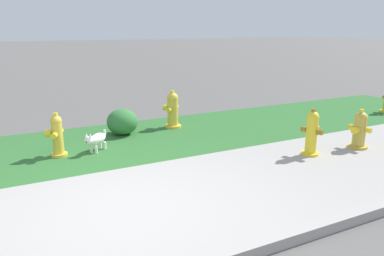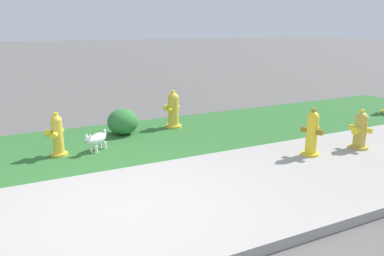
# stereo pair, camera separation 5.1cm
# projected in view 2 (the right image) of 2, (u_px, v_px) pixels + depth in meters

# --- Properties ---
(ground_plane) EXTENTS (120.00, 120.00, 0.00)m
(ground_plane) POSITION_uv_depth(u_px,v_px,m) (119.00, 211.00, 4.28)
(ground_plane) COLOR #5B5956
(sidewalk_pavement) EXTENTS (18.00, 2.58, 0.01)m
(sidewalk_pavement) POSITION_uv_depth(u_px,v_px,m) (119.00, 211.00, 4.27)
(sidewalk_pavement) COLOR #9E9993
(sidewalk_pavement) RESTS_ON ground
(grass_verge) EXTENTS (18.00, 2.72, 0.01)m
(grass_verge) POSITION_uv_depth(u_px,v_px,m) (77.00, 147.00, 6.56)
(grass_verge) COLOR #2D662D
(grass_verge) RESTS_ON ground
(fire_hydrant_by_grass_verge) EXTENTS (0.37, 0.37, 0.78)m
(fire_hydrant_by_grass_verge) POSITION_uv_depth(u_px,v_px,m) (173.00, 110.00, 7.79)
(fire_hydrant_by_grass_verge) COLOR gold
(fire_hydrant_by_grass_verge) RESTS_ON ground
(fire_hydrant_mid_block) EXTENTS (0.38, 0.40, 0.69)m
(fire_hydrant_mid_block) POSITION_uv_depth(u_px,v_px,m) (360.00, 130.00, 6.41)
(fire_hydrant_mid_block) COLOR gold
(fire_hydrant_mid_block) RESTS_ON ground
(fire_hydrant_across_street) EXTENTS (0.32, 0.35, 0.73)m
(fire_hydrant_across_street) POSITION_uv_depth(u_px,v_px,m) (57.00, 135.00, 6.04)
(fire_hydrant_across_street) COLOR gold
(fire_hydrant_across_street) RESTS_ON ground
(fire_hydrant_far_end) EXTENTS (0.34, 0.37, 0.78)m
(fire_hydrant_far_end) POSITION_uv_depth(u_px,v_px,m) (312.00, 133.00, 6.05)
(fire_hydrant_far_end) COLOR yellow
(fire_hydrant_far_end) RESTS_ON ground
(small_white_dog) EXTENTS (0.45, 0.42, 0.37)m
(small_white_dog) POSITION_uv_depth(u_px,v_px,m) (96.00, 139.00, 6.29)
(small_white_dog) COLOR white
(small_white_dog) RESTS_ON ground
(shrub_bush_near_lamp) EXTENTS (0.60, 0.60, 0.51)m
(shrub_bush_near_lamp) POSITION_uv_depth(u_px,v_px,m) (123.00, 122.00, 7.30)
(shrub_bush_near_lamp) COLOR #337538
(shrub_bush_near_lamp) RESTS_ON ground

